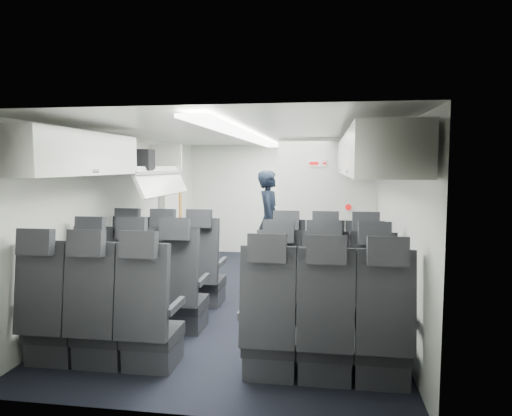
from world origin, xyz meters
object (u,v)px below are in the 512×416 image
(seat_row_mid, at_px, (230,296))
(galley_unit, at_px, (324,208))
(seat_row_rear, at_px, (208,327))
(boarding_door, at_px, (172,212))
(seat_row_front, at_px, (245,275))
(flight_attendant, at_px, (270,221))
(carry_on_bag, at_px, (135,160))

(seat_row_mid, bearing_deg, galley_unit, 77.12)
(seat_row_rear, relative_size, galley_unit, 1.75)
(galley_unit, distance_m, boarding_door, 2.84)
(seat_row_rear, distance_m, galley_unit, 5.17)
(seat_row_front, xyz_separation_m, galley_unit, (0.95, 3.25, 0.55))
(flight_attendant, distance_m, carry_on_bag, 2.65)
(seat_row_mid, bearing_deg, carry_on_bag, 146.27)
(seat_row_mid, distance_m, carry_on_bag, 2.20)
(seat_row_rear, bearing_deg, boarding_door, 112.87)
(seat_row_front, height_order, carry_on_bag, carry_on_bag)
(flight_attendant, xyz_separation_m, carry_on_bag, (-1.47, -1.98, 0.98))
(seat_row_rear, height_order, galley_unit, galley_unit)
(seat_row_front, height_order, flight_attendant, flight_attendant)
(carry_on_bag, bearing_deg, seat_row_mid, -39.64)
(carry_on_bag, bearing_deg, seat_row_front, -7.46)
(flight_attendant, bearing_deg, boarding_door, 83.70)
(seat_row_front, distance_m, carry_on_bag, 2.00)
(boarding_door, distance_m, flight_attendant, 1.71)
(galley_unit, xyz_separation_m, carry_on_bag, (-2.36, -3.22, 0.87))
(seat_row_front, relative_size, seat_row_mid, 1.00)
(boarding_door, height_order, flight_attendant, boarding_door)
(flight_attendant, bearing_deg, carry_on_bag, 139.40)
(galley_unit, relative_size, boarding_door, 1.02)
(seat_row_rear, height_order, boarding_door, boarding_door)
(seat_row_mid, xyz_separation_m, flight_attendant, (0.07, 2.92, 0.43))
(seat_row_mid, xyz_separation_m, carry_on_bag, (-1.41, 0.94, 1.42))
(galley_unit, xyz_separation_m, boarding_door, (-2.59, -1.17, 0.00))
(seat_row_rear, height_order, carry_on_bag, carry_on_bag)
(boarding_door, bearing_deg, flight_attendant, -2.33)
(carry_on_bag, bearing_deg, boarding_door, 90.60)
(seat_row_rear, distance_m, carry_on_bag, 2.71)
(galley_unit, relative_size, flight_attendant, 1.14)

